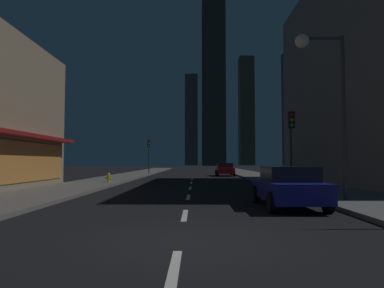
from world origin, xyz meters
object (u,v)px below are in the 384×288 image
traffic_light_near_right (291,132)px  street_lamp_right (322,75)px  car_parked_near (288,186)px  traffic_light_far_left (149,149)px  car_parked_far (225,169)px  fire_hydrant_far_left (109,178)px

traffic_light_near_right → street_lamp_right: street_lamp_right is taller
traffic_light_near_right → street_lamp_right: (-0.12, -4.89, 1.87)m
car_parked_near → traffic_light_far_left: (-9.10, 30.20, 2.45)m
car_parked_far → street_lamp_right: bearing=-85.9°
car_parked_far → traffic_light_far_left: traffic_light_far_left is taller
car_parked_near → traffic_light_near_right: 6.93m
fire_hydrant_far_left → traffic_light_near_right: traffic_light_near_right is taller
fire_hydrant_far_left → traffic_light_near_right: (11.40, -6.00, 2.74)m
car_parked_far → traffic_light_near_right: 19.97m
car_parked_far → traffic_light_far_left: (-9.10, 4.28, 2.45)m
fire_hydrant_far_left → traffic_light_far_left: (0.40, 18.01, 2.74)m
car_parked_near → fire_hydrant_far_left: 15.46m
traffic_light_far_left → fire_hydrant_far_left: bearing=-91.3°
street_lamp_right → car_parked_near: bearing=-143.6°
car_parked_far → traffic_light_near_right: traffic_light_near_right is taller
traffic_light_far_left → street_lamp_right: (10.88, -28.89, 1.87)m
traffic_light_near_right → traffic_light_far_left: same height
car_parked_near → traffic_light_far_left: size_ratio=1.01×
traffic_light_far_left → street_lamp_right: size_ratio=0.64×
fire_hydrant_far_left → traffic_light_far_left: bearing=88.7°
fire_hydrant_far_left → car_parked_near: bearing=-52.1°
car_parked_far → traffic_light_far_left: bearing=154.8°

